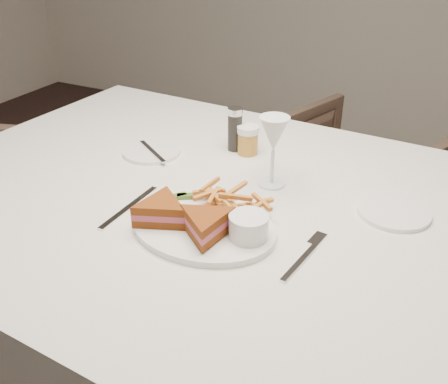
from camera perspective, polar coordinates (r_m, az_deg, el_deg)
name	(u,v)px	position (r m, az deg, el deg)	size (l,w,h in m)	color
table	(232,321)	(1.39, 0.96, -14.53)	(1.64, 1.09, 0.75)	silver
chair_far	(351,183)	(2.18, 14.33, 0.96)	(0.64, 0.60, 0.66)	#503C31
table_setting	(225,195)	(1.11, 0.13, -0.35)	(0.82, 0.60, 0.18)	white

